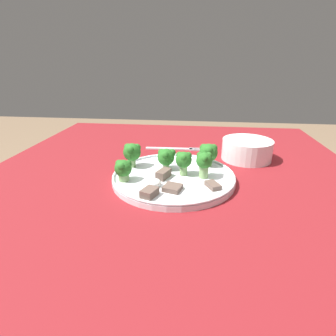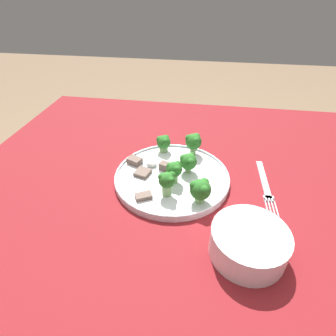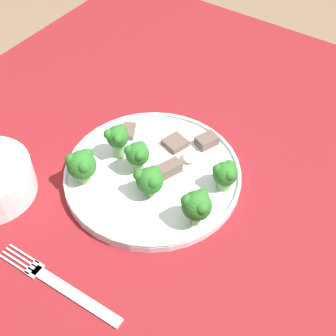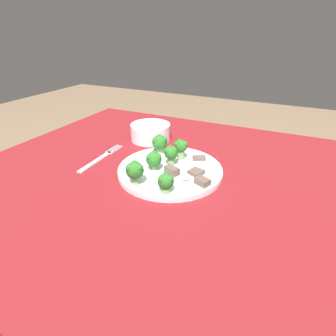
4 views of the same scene
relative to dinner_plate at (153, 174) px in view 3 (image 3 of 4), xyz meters
name	(u,v)px [view 3 (image 3 of 4)]	position (x,y,z in m)	size (l,w,h in m)	color
table	(156,221)	(-0.01, -0.01, -0.11)	(1.09, 0.95, 0.73)	maroon
dinner_plate	(153,174)	(0.00, 0.00, 0.00)	(0.28, 0.28, 0.02)	white
fork	(60,286)	(-0.23, -0.01, -0.01)	(0.03, 0.20, 0.00)	silver
broccoli_floret_near_rim_left	(82,165)	(-0.07, 0.08, 0.04)	(0.05, 0.05, 0.06)	#7FA866
broccoli_floret_center_left	(118,138)	(0.00, 0.07, 0.04)	(0.04, 0.04, 0.06)	#7FA866
broccoli_floret_back_left	(137,155)	(-0.01, 0.02, 0.04)	(0.04, 0.04, 0.06)	#7FA866
broccoli_floret_front_left	(225,174)	(0.04, -0.11, 0.03)	(0.04, 0.04, 0.05)	#7FA866
broccoli_floret_center_back	(197,205)	(-0.04, -0.11, 0.04)	(0.04, 0.04, 0.06)	#7FA866
broccoli_floret_mid_cluster	(150,180)	(-0.04, -0.02, 0.04)	(0.04, 0.04, 0.05)	#7FA866
meat_slice_front_slice	(207,141)	(0.10, -0.04, 0.01)	(0.04, 0.04, 0.02)	brown
meat_slice_middle_slice	(175,143)	(0.07, 0.00, 0.01)	(0.04, 0.04, 0.01)	brown
meat_slice_rear_slice	(128,131)	(0.05, 0.09, 0.01)	(0.04, 0.04, 0.01)	brown
meat_slice_edge_slice	(169,169)	(0.02, -0.02, 0.01)	(0.04, 0.03, 0.02)	brown
sauce_dollop	(190,156)	(0.06, -0.03, 0.01)	(0.03, 0.03, 0.02)	white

